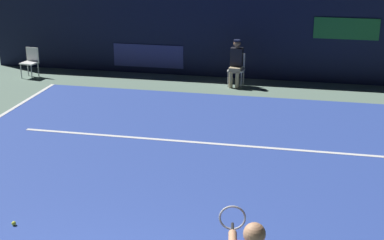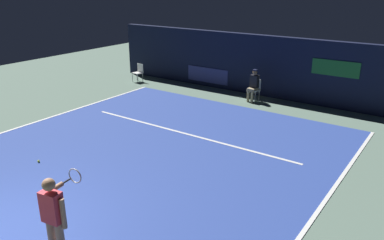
{
  "view_description": "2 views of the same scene",
  "coord_description": "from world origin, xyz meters",
  "px_view_note": "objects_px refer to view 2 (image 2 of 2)",
  "views": [
    {
      "loc": [
        2.25,
        -4.65,
        4.46
      ],
      "look_at": [
        0.19,
        5.0,
        1.07
      ],
      "focal_mm": 54.34,
      "sensor_mm": 36.0,
      "label": 1
    },
    {
      "loc": [
        6.94,
        -2.95,
        4.77
      ],
      "look_at": [
        0.8,
        5.82,
        0.89
      ],
      "focal_mm": 36.18,
      "sensor_mm": 36.0,
      "label": 2
    }
  ],
  "objects_px": {
    "tennis_ball": "(39,161)",
    "tennis_player": "(54,217)",
    "courtside_chair_near": "(138,72)",
    "line_judge_on_chair": "(254,85)"
  },
  "relations": [
    {
      "from": "courtside_chair_near",
      "to": "line_judge_on_chair",
      "type": "bearing_deg",
      "value": 2.63
    },
    {
      "from": "courtside_chair_near",
      "to": "tennis_player",
      "type": "bearing_deg",
      "value": -53.66
    },
    {
      "from": "tennis_player",
      "to": "tennis_ball",
      "type": "relative_size",
      "value": 25.44
    },
    {
      "from": "line_judge_on_chair",
      "to": "courtside_chair_near",
      "type": "relative_size",
      "value": 1.5
    },
    {
      "from": "tennis_ball",
      "to": "tennis_player",
      "type": "bearing_deg",
      "value": -29.83
    },
    {
      "from": "tennis_player",
      "to": "tennis_ball",
      "type": "bearing_deg",
      "value": 150.17
    },
    {
      "from": "line_judge_on_chair",
      "to": "courtside_chair_near",
      "type": "height_order",
      "value": "line_judge_on_chair"
    },
    {
      "from": "line_judge_on_chair",
      "to": "tennis_ball",
      "type": "distance_m",
      "value": 9.01
    },
    {
      "from": "line_judge_on_chair",
      "to": "courtside_chair_near",
      "type": "bearing_deg",
      "value": -177.37
    },
    {
      "from": "line_judge_on_chair",
      "to": "courtside_chair_near",
      "type": "distance_m",
      "value": 6.18
    }
  ]
}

